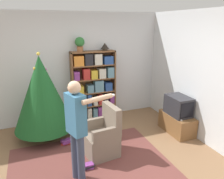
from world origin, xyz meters
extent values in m
plane|color=#846042|center=(0.00, 0.00, 0.00)|extent=(14.00, 14.00, 0.00)
cube|color=silver|center=(0.00, 2.24, 1.30)|extent=(8.00, 0.10, 2.60)
cube|color=silver|center=(2.07, 0.00, 1.30)|extent=(0.10, 8.00, 2.60)
cube|color=brown|center=(-0.33, 0.16, 0.00)|extent=(2.65, 2.01, 0.01)
cube|color=brown|center=(-0.23, 2.03, 0.85)|extent=(0.03, 0.27, 1.71)
cube|color=brown|center=(0.81, 2.03, 0.85)|extent=(0.03, 0.27, 1.71)
cube|color=brown|center=(0.29, 2.03, 1.69)|extent=(1.08, 0.27, 0.03)
cube|color=brown|center=(0.29, 2.16, 0.85)|extent=(1.08, 0.01, 1.71)
cube|color=brown|center=(0.29, 2.03, 0.03)|extent=(1.05, 0.27, 0.03)
cube|color=orange|center=(-0.14, 2.01, 0.14)|extent=(0.09, 0.21, 0.20)
cube|color=#232328|center=(0.01, 2.01, 0.18)|extent=(0.11, 0.22, 0.28)
cube|color=beige|center=(0.14, 2.00, 0.18)|extent=(0.11, 0.21, 0.26)
cube|color=#5B899E|center=(0.29, 2.02, 0.17)|extent=(0.11, 0.24, 0.24)
cube|color=#843889|center=(0.42, 2.03, 0.18)|extent=(0.12, 0.25, 0.27)
cube|color=#232328|center=(0.58, 2.01, 0.18)|extent=(0.09, 0.22, 0.26)
cube|color=beige|center=(0.72, 2.02, 0.16)|extent=(0.12, 0.24, 0.23)
cube|color=brown|center=(0.29, 2.03, 0.37)|extent=(1.05, 0.27, 0.03)
cube|color=#5B899E|center=(-0.14, 2.01, 0.51)|extent=(0.09, 0.21, 0.26)
cube|color=orange|center=(0.01, 2.00, 0.48)|extent=(0.09, 0.20, 0.20)
cube|color=#284C93|center=(0.15, 2.01, 0.52)|extent=(0.10, 0.22, 0.28)
cube|color=beige|center=(0.30, 2.00, 0.48)|extent=(0.10, 0.20, 0.21)
cube|color=#B22D28|center=(0.44, 2.01, 0.51)|extent=(0.10, 0.22, 0.26)
cube|color=#232328|center=(0.58, 2.03, 0.50)|extent=(0.10, 0.25, 0.24)
cube|color=#843889|center=(0.74, 2.01, 0.47)|extent=(0.11, 0.21, 0.19)
cube|color=brown|center=(0.29, 2.03, 0.70)|extent=(1.05, 0.27, 0.03)
cube|color=gold|center=(-0.10, 2.01, 0.81)|extent=(0.21, 0.23, 0.18)
cube|color=#5B899E|center=(0.18, 2.02, 0.81)|extent=(0.15, 0.23, 0.19)
cube|color=#5B899E|center=(0.40, 2.02, 0.85)|extent=(0.22, 0.24, 0.28)
cube|color=#284C93|center=(0.65, 2.02, 0.82)|extent=(0.18, 0.25, 0.20)
cube|color=brown|center=(0.29, 2.03, 1.04)|extent=(1.05, 0.27, 0.03)
cube|color=#843889|center=(-0.14, 2.01, 1.15)|extent=(0.13, 0.21, 0.20)
cube|color=#B22D28|center=(0.10, 2.00, 1.18)|extent=(0.16, 0.20, 0.25)
cube|color=gold|center=(0.28, 2.01, 1.15)|extent=(0.15, 0.23, 0.21)
cube|color=beige|center=(0.49, 2.01, 1.17)|extent=(0.17, 0.21, 0.23)
cube|color=#5B899E|center=(0.70, 2.01, 1.18)|extent=(0.16, 0.23, 0.25)
cube|color=brown|center=(0.29, 2.03, 1.37)|extent=(1.05, 0.27, 0.03)
cube|color=orange|center=(-0.07, 2.02, 1.50)|extent=(0.23, 0.23, 0.23)
cube|color=#232328|center=(0.16, 2.01, 1.52)|extent=(0.19, 0.22, 0.27)
cube|color=beige|center=(0.39, 2.03, 1.51)|extent=(0.18, 0.25, 0.25)
cube|color=#284C93|center=(0.65, 2.02, 1.48)|extent=(0.22, 0.25, 0.19)
cube|color=brown|center=(1.78, 0.66, 0.21)|extent=(0.42, 0.83, 0.42)
cube|color=#28282D|center=(1.78, 0.66, 0.63)|extent=(0.39, 0.57, 0.42)
cube|color=black|center=(1.78, 0.37, 0.63)|extent=(0.32, 0.01, 0.33)
cube|color=white|center=(1.66, 0.41, 0.43)|extent=(0.04, 0.12, 0.02)
cylinder|color=#4C3323|center=(-0.95, 1.47, 0.05)|extent=(0.36, 0.36, 0.10)
cylinder|color=brown|center=(-0.95, 1.47, 0.16)|extent=(0.08, 0.08, 0.12)
cone|color=#195123|center=(-0.95, 1.47, 0.98)|extent=(1.21, 1.21, 1.52)
sphere|color=gold|center=(-0.89, 1.59, 1.40)|extent=(0.05, 0.05, 0.05)
sphere|color=#B74C93|center=(-0.85, 1.50, 1.45)|extent=(0.06, 0.06, 0.06)
sphere|color=#335BB2|center=(-1.12, 1.84, 0.67)|extent=(0.05, 0.05, 0.05)
sphere|color=gold|center=(-1.18, 1.61, 1.03)|extent=(0.05, 0.05, 0.05)
sphere|color=red|center=(-0.65, 1.66, 0.80)|extent=(0.04, 0.04, 0.04)
sphere|color=red|center=(-0.75, 1.68, 0.96)|extent=(0.06, 0.06, 0.06)
sphere|color=gold|center=(-1.05, 1.45, 1.49)|extent=(0.06, 0.06, 0.06)
sphere|color=#E5CC4C|center=(-0.95, 1.47, 1.77)|extent=(0.07, 0.07, 0.07)
cube|color=#7A6B5B|center=(-0.06, 0.44, 0.21)|extent=(0.62, 0.62, 0.42)
cube|color=#7A6B5B|center=(0.17, 0.47, 0.67)|extent=(0.19, 0.57, 0.50)
cube|color=#7A6B5B|center=(-0.09, 0.68, 0.52)|extent=(0.51, 0.14, 0.20)
cube|color=#7A6B5B|center=(-0.03, 0.20, 0.52)|extent=(0.51, 0.14, 0.20)
cylinder|color=#38425B|center=(-0.62, -0.03, 0.40)|extent=(0.11, 0.11, 0.80)
cylinder|color=#38425B|center=(-0.56, -0.20, 0.40)|extent=(0.11, 0.11, 0.80)
cube|color=teal|center=(-0.59, -0.11, 1.10)|extent=(0.27, 0.36, 0.60)
cylinder|color=#DBAD89|center=(-0.65, 0.08, 1.07)|extent=(0.07, 0.07, 0.48)
cylinder|color=#DBAD89|center=(-0.30, -0.23, 1.33)|extent=(0.48, 0.21, 0.07)
cube|color=white|center=(-0.07, -0.15, 1.33)|extent=(0.12, 0.07, 0.03)
sphere|color=#DBAD89|center=(-0.59, -0.11, 1.49)|extent=(0.18, 0.18, 0.18)
cylinder|color=#935B38|center=(-0.01, 2.03, 1.77)|extent=(0.14, 0.14, 0.12)
sphere|color=#2D7033|center=(-0.01, 2.03, 1.92)|extent=(0.22, 0.22, 0.22)
cylinder|color=#473828|center=(0.59, 2.03, 1.73)|extent=(0.12, 0.12, 0.04)
cone|color=black|center=(0.59, 2.03, 1.82)|extent=(0.20, 0.20, 0.14)
cube|color=#B22D28|center=(-0.59, 1.02, 0.02)|extent=(0.23, 0.16, 0.03)
cube|color=#843889|center=(-0.59, 1.02, 0.04)|extent=(0.23, 0.21, 0.02)
cube|color=#843889|center=(-0.60, 1.02, 0.07)|extent=(0.22, 0.18, 0.03)
cube|color=#843889|center=(-0.38, 0.12, 0.01)|extent=(0.20, 0.17, 0.02)
cube|color=#232328|center=(-0.38, 0.13, 0.04)|extent=(0.22, 0.18, 0.03)
cube|color=#843889|center=(-0.38, 0.12, 0.07)|extent=(0.17, 0.11, 0.02)
camera|label=1|loc=(-1.12, -2.95, 2.33)|focal=35.00mm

